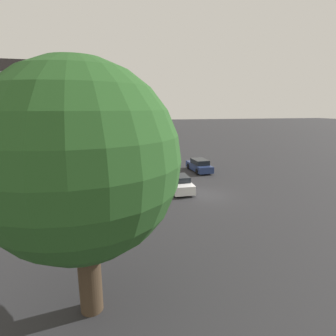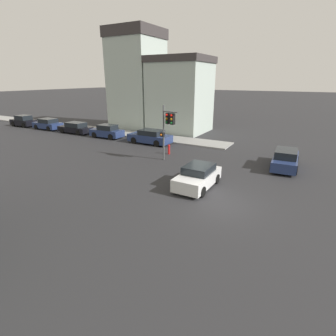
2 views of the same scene
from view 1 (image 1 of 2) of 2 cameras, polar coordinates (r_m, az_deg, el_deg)
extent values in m
plane|color=#28282B|center=(23.65, 8.52, -5.82)|extent=(300.00, 300.00, 0.00)
cube|color=#ADBCB2|center=(39.26, -18.48, 7.54)|extent=(6.52, 6.94, 8.58)
cube|color=#383333|center=(39.15, -18.98, 14.38)|extent=(6.78, 7.21, 0.81)
cube|color=#ADBCB2|center=(40.24, -28.34, 9.05)|extent=(6.38, 6.06, 11.76)
cube|color=#383333|center=(40.49, -29.38, 18.30)|extent=(6.63, 6.30, 1.34)
cylinder|color=#423323|center=(10.84, -16.71, -20.71)|extent=(0.84, 0.84, 3.29)
sphere|color=#285623|center=(9.25, -18.38, 1.40)|extent=(6.73, 6.73, 6.73)
cylinder|color=#515456|center=(27.03, -10.16, 1.65)|extent=(0.14, 0.14, 4.70)
cylinder|color=#515456|center=(26.64, -8.72, 5.57)|extent=(0.39, 1.49, 0.10)
cube|color=black|center=(26.75, -9.21, 4.39)|extent=(0.35, 0.35, 0.90)
sphere|color=red|center=(26.52, -9.28, 4.97)|extent=(0.20, 0.20, 0.20)
sphere|color=#99660F|center=(26.56, -9.26, 4.33)|extent=(0.20, 0.20, 0.20)
sphere|color=#0F511E|center=(26.60, -9.24, 3.69)|extent=(0.20, 0.20, 0.20)
cube|color=black|center=(26.69, -8.15, 4.41)|extent=(0.35, 0.35, 0.90)
sphere|color=red|center=(26.46, -8.21, 4.99)|extent=(0.20, 0.20, 0.20)
sphere|color=#99660F|center=(26.50, -8.19, 4.35)|extent=(0.20, 0.20, 0.20)
sphere|color=#0F511E|center=(26.55, -8.17, 3.71)|extent=(0.20, 0.20, 0.20)
cube|color=black|center=(26.87, -10.21, 1.39)|extent=(0.28, 0.39, 0.35)
sphere|color=orange|center=(26.74, -10.25, 1.33)|extent=(0.18, 0.18, 0.18)
cube|color=navy|center=(32.10, 6.78, 0.29)|extent=(4.69, 2.02, 0.75)
cube|color=black|center=(31.80, 6.95, 1.39)|extent=(2.47, 1.69, 0.57)
cylinder|color=black|center=(33.13, 4.48, 0.35)|extent=(0.69, 0.26, 0.68)
cylinder|color=black|center=(33.75, 7.13, 0.52)|extent=(0.69, 0.26, 0.68)
cylinder|color=black|center=(30.56, 6.38, -0.78)|extent=(0.69, 0.26, 0.68)
cylinder|color=black|center=(31.23, 9.21, -0.57)|extent=(0.69, 0.26, 0.68)
cube|color=silver|center=(24.24, 2.53, -3.78)|extent=(3.99, 1.88, 0.80)
cube|color=black|center=(24.21, 2.45, -2.22)|extent=(2.08, 1.64, 0.49)
cylinder|color=black|center=(23.43, 5.38, -5.07)|extent=(0.65, 0.23, 0.65)
cylinder|color=black|center=(22.97, 1.25, -5.39)|extent=(0.65, 0.23, 0.65)
cylinder|color=black|center=(25.68, 3.66, -3.41)|extent=(0.65, 0.23, 0.65)
cylinder|color=black|center=(25.26, -0.11, -3.67)|extent=(0.65, 0.23, 0.65)
cube|color=navy|center=(31.93, -18.47, -0.32)|extent=(1.99, 4.79, 0.78)
cube|color=black|center=(31.78, -18.22, 0.84)|extent=(1.74, 2.50, 0.53)
cylinder|color=black|center=(31.29, -21.29, -1.26)|extent=(0.23, 0.70, 0.69)
cylinder|color=black|center=(33.06, -20.85, -0.49)|extent=(0.23, 0.70, 0.69)
cylinder|color=black|center=(30.97, -15.87, -1.00)|extent=(0.23, 0.70, 0.69)
cylinder|color=black|center=(32.76, -15.73, -0.24)|extent=(0.23, 0.70, 0.69)
cube|color=navy|center=(33.00, -29.07, -0.90)|extent=(1.84, 4.06, 0.78)
cube|color=black|center=(32.82, -28.93, 0.28)|extent=(1.58, 2.13, 0.59)
cylinder|color=black|center=(32.63, -31.47, -1.74)|extent=(0.24, 0.70, 0.70)
cylinder|color=black|center=(34.14, -30.73, -1.07)|extent=(0.24, 0.70, 0.70)
cylinder|color=black|center=(31.99, -27.21, -1.52)|extent=(0.24, 0.70, 0.70)
cylinder|color=black|center=(33.53, -26.66, -0.85)|extent=(0.24, 0.70, 0.70)
cylinder|color=red|center=(29.19, -11.16, -1.53)|extent=(0.20, 0.20, 0.75)
sphere|color=red|center=(29.08, -11.20, -0.70)|extent=(0.22, 0.22, 0.22)
camera|label=2|loc=(14.67, 45.83, 5.92)|focal=28.00mm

